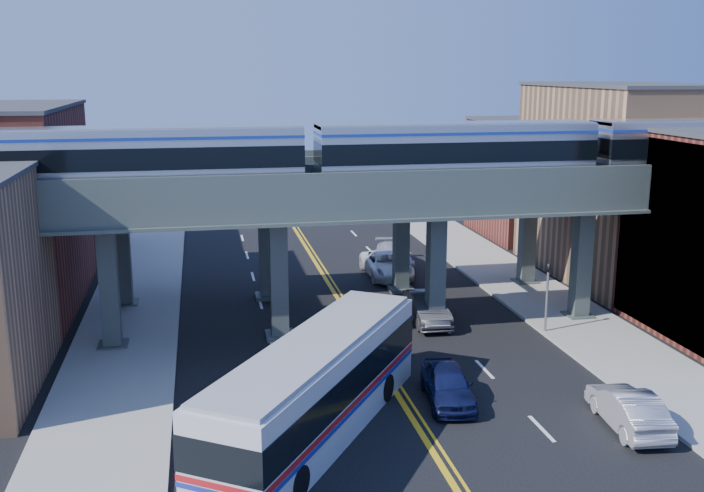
# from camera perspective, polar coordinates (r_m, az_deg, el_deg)

# --- Properties ---
(ground) EXTENTS (120.00, 120.00, 0.00)m
(ground) POSITION_cam_1_polar(r_m,az_deg,el_deg) (32.74, 3.34, -10.79)
(ground) COLOR black
(ground) RESTS_ON ground
(sidewalk_west) EXTENTS (5.00, 70.00, 0.16)m
(sidewalk_west) POSITION_cam_1_polar(r_m,az_deg,el_deg) (41.33, -16.00, -6.06)
(sidewalk_west) COLOR gray
(sidewalk_west) RESTS_ON ground
(sidewalk_east) EXTENTS (5.00, 70.00, 0.16)m
(sidewalk_east) POSITION_cam_1_polar(r_m,az_deg,el_deg) (45.35, 14.39, -4.29)
(sidewalk_east) COLOR gray
(sidewalk_east) RESTS_ON ground
(building_west_c) EXTENTS (8.00, 10.00, 8.00)m
(building_west_c) POSITION_cam_1_polar(r_m,az_deg,el_deg) (59.75, -21.48, 3.15)
(building_west_c) COLOR #A07753
(building_west_c) RESTS_ON ground
(building_east_b) EXTENTS (8.00, 14.00, 12.00)m
(building_east_b) POSITION_cam_1_polar(r_m,az_deg,el_deg) (52.53, 18.89, 4.35)
(building_east_b) COLOR #A07753
(building_east_b) RESTS_ON ground
(building_east_c) EXTENTS (8.00, 10.00, 9.00)m
(building_east_c) POSITION_cam_1_polar(r_m,az_deg,el_deg) (64.21, 13.07, 4.77)
(building_east_c) COLOR brown
(building_east_c) RESTS_ON ground
(mural_panel) EXTENTS (0.10, 9.50, 9.50)m
(mural_panel) POSITION_cam_1_polar(r_m,az_deg,el_deg) (40.63, 22.25, -0.01)
(mural_panel) COLOR teal
(mural_panel) RESTS_ON ground
(elevated_viaduct_near) EXTENTS (52.00, 3.60, 7.40)m
(elevated_viaduct_near) POSITION_cam_1_polar(r_m,az_deg,el_deg) (38.38, 0.51, 2.87)
(elevated_viaduct_near) COLOR #444F4B
(elevated_viaduct_near) RESTS_ON ground
(elevated_viaduct_far) EXTENTS (52.00, 3.60, 7.40)m
(elevated_viaduct_far) POSITION_cam_1_polar(r_m,az_deg,el_deg) (45.17, -1.28, 4.37)
(elevated_viaduct_far) COLOR #444F4B
(elevated_viaduct_far) RESTS_ON ground
(transit_train) EXTENTS (42.86, 2.68, 3.12)m
(transit_train) POSITION_cam_1_polar(r_m,az_deg,el_deg) (39.27, 7.53, 6.85)
(transit_train) COLOR black
(transit_train) RESTS_ON elevated_viaduct_near
(stop_sign) EXTENTS (0.76, 0.09, 2.63)m
(stop_sign) POSITION_cam_1_polar(r_m,az_deg,el_deg) (34.88, 2.63, -6.17)
(stop_sign) COLOR slate
(stop_sign) RESTS_ON ground
(traffic_signal) EXTENTS (0.15, 0.18, 4.10)m
(traffic_signal) POSITION_cam_1_polar(r_m,az_deg,el_deg) (40.32, 14.02, -3.11)
(traffic_signal) COLOR slate
(traffic_signal) RESTS_ON ground
(transit_bus) EXTENTS (9.82, 12.79, 3.44)m
(transit_bus) POSITION_cam_1_polar(r_m,az_deg,el_deg) (28.83, -2.63, -10.33)
(transit_bus) COLOR silver
(transit_bus) RESTS_ON ground
(car_lane_a) EXTENTS (2.29, 4.58, 1.50)m
(car_lane_a) POSITION_cam_1_polar(r_m,az_deg,el_deg) (32.03, 6.98, -9.96)
(car_lane_a) COLOR #10163D
(car_lane_a) RESTS_ON ground
(car_lane_b) EXTENTS (1.91, 4.89, 1.58)m
(car_lane_b) POSITION_cam_1_polar(r_m,az_deg,el_deg) (41.45, 5.48, -4.52)
(car_lane_b) COLOR #2D2D2F
(car_lane_b) RESTS_ON ground
(car_lane_c) EXTENTS (2.63, 5.66, 1.57)m
(car_lane_c) POSITION_cam_1_polar(r_m,az_deg,el_deg) (50.33, 2.54, -1.37)
(car_lane_c) COLOR white
(car_lane_c) RESTS_ON ground
(car_lane_d) EXTENTS (2.70, 5.58, 1.57)m
(car_lane_d) POSITION_cam_1_polar(r_m,az_deg,el_deg) (52.70, 3.07, -0.73)
(car_lane_d) COLOR #B1B1B6
(car_lane_d) RESTS_ON ground
(car_parked_curb) EXTENTS (2.03, 4.68, 1.50)m
(car_parked_curb) POSITION_cam_1_polar(r_m,az_deg,el_deg) (31.43, 19.45, -11.09)
(car_parked_curb) COLOR #9A999D
(car_parked_curb) RESTS_ON ground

